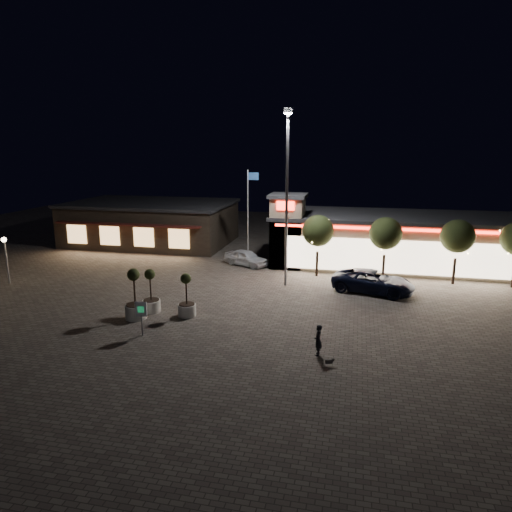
% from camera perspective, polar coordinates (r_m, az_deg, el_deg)
% --- Properties ---
extents(ground, '(90.00, 90.00, 0.00)m').
position_cam_1_polar(ground, '(26.44, -3.37, -8.38)').
color(ground, '#675D53').
rests_on(ground, ground).
extents(retail_building, '(20.40, 8.40, 6.10)m').
position_cam_1_polar(retail_building, '(40.21, 16.14, 2.04)').
color(retail_building, gray).
rests_on(retail_building, ground).
extents(restaurant_building, '(16.40, 11.00, 4.30)m').
position_cam_1_polar(restaurant_building, '(48.87, -12.89, 4.13)').
color(restaurant_building, '#382D23').
rests_on(restaurant_building, ground).
extents(floodlight_pole, '(0.60, 0.40, 12.38)m').
position_cam_1_polar(floodlight_pole, '(32.06, 3.88, 8.43)').
color(floodlight_pole, gray).
rests_on(floodlight_pole, ground).
extents(flagpole, '(0.95, 0.10, 8.00)m').
position_cam_1_polar(flagpole, '(37.94, -0.88, 5.79)').
color(flagpole, white).
rests_on(flagpole, ground).
extents(lamp_post_west, '(0.36, 0.36, 3.48)m').
position_cam_1_polar(lamp_post_west, '(37.82, -28.84, 0.55)').
color(lamp_post_west, gray).
rests_on(lamp_post_west, ground).
extents(string_tree_a, '(2.42, 2.42, 4.79)m').
position_cam_1_polar(string_tree_a, '(35.25, 7.76, 3.12)').
color(string_tree_a, '#332319').
rests_on(string_tree_a, ground).
extents(string_tree_b, '(2.42, 2.42, 4.79)m').
position_cam_1_polar(string_tree_b, '(35.20, 15.90, 2.71)').
color(string_tree_b, '#332319').
rests_on(string_tree_b, ground).
extents(string_tree_c, '(2.42, 2.42, 4.79)m').
position_cam_1_polar(string_tree_c, '(35.86, 23.89, 2.26)').
color(string_tree_c, '#332319').
rests_on(string_tree_c, ground).
extents(pickup_truck, '(6.02, 3.85, 1.54)m').
position_cam_1_polar(pickup_truck, '(32.55, 14.43, -3.11)').
color(pickup_truck, black).
rests_on(pickup_truck, ground).
extents(white_sedan, '(4.27, 3.11, 1.35)m').
position_cam_1_polar(white_sedan, '(38.60, -1.24, -0.23)').
color(white_sedan, white).
rests_on(white_sedan, ground).
extents(pedestrian, '(0.39, 0.57, 1.53)m').
position_cam_1_polar(pedestrian, '(22.54, 7.78, -10.39)').
color(pedestrian, black).
rests_on(pedestrian, ground).
extents(dog, '(0.46, 0.28, 0.25)m').
position_cam_1_polar(dog, '(21.82, 9.24, -12.79)').
color(dog, '#59514C').
rests_on(dog, ground).
extents(planter_left, '(1.10, 1.10, 2.70)m').
position_cam_1_polar(planter_left, '(28.60, -12.97, -5.22)').
color(planter_left, silver).
rests_on(planter_left, ground).
extents(planter_mid, '(1.24, 1.24, 3.04)m').
position_cam_1_polar(planter_mid, '(27.71, -14.85, -5.72)').
color(planter_mid, silver).
rests_on(planter_mid, ground).
extents(planter_right, '(1.07, 1.07, 2.64)m').
position_cam_1_polar(planter_right, '(27.52, -8.65, -5.81)').
color(planter_right, silver).
rests_on(planter_right, ground).
extents(valet_sign, '(0.62, 0.16, 1.88)m').
position_cam_1_polar(valet_sign, '(25.06, -14.16, -6.82)').
color(valet_sign, gray).
rests_on(valet_sign, ground).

